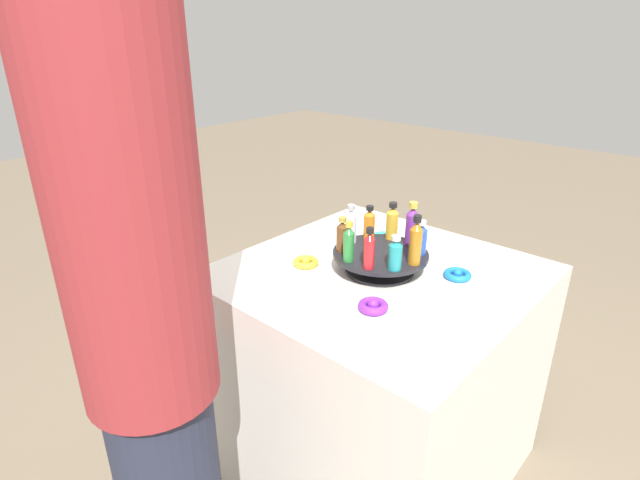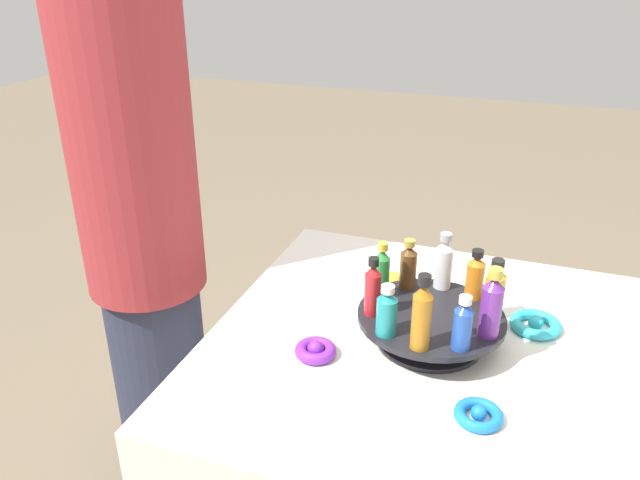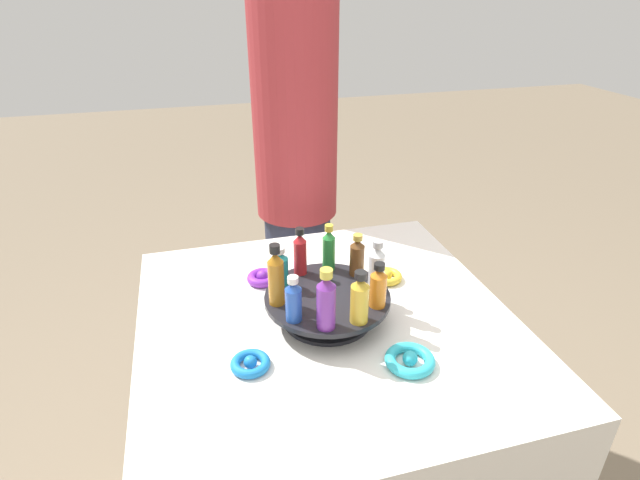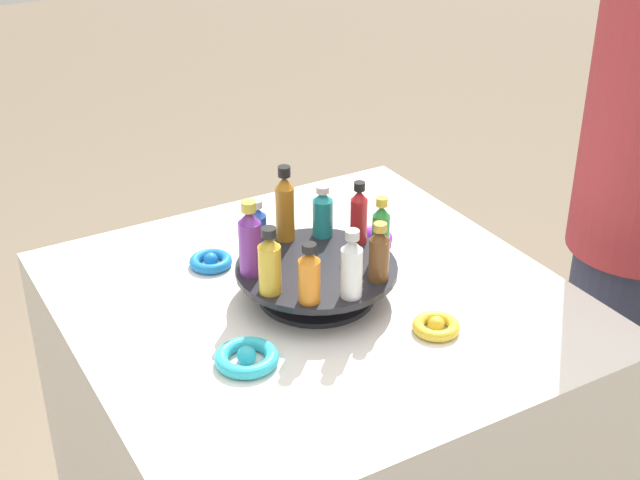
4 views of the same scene
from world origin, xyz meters
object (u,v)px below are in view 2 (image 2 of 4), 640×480
Objects in this scene: bottle_teal at (387,312)px; bottle_amber at (422,315)px; bottle_green at (382,272)px; ribbon_bow_gold at (394,282)px; bottle_clear at (443,263)px; ribbon_bow_purple at (316,350)px; person_figure at (142,231)px; bottle_gold at (494,290)px; bottle_purple at (491,305)px; bottle_red at (373,289)px; bottle_brown at (408,265)px; bottle_orange at (475,276)px; ribbon_bow_blue at (478,415)px; bottle_blue at (463,325)px; ribbon_bow_teal at (536,324)px; display_stand at (430,325)px.

bottle_teal is 0.08m from bottle_amber.
bottle_green is 0.20m from ribbon_bow_gold.
bottle_clear reaches higher than ribbon_bow_purple.
person_figure is at bearing 164.04° from bottle_teal.
bottle_green is 0.63m from person_figure.
bottle_gold is at bearing -34.80° from ribbon_bow_gold.
bottle_purple is 0.23m from bottle_red.
bottle_gold is 0.19m from bottle_brown.
person_figure reaches higher than bottle_amber.
bottle_orange is at bearing 36.56° from bottle_red.
ribbon_bow_purple reaches higher than ribbon_bow_gold.
bottle_clear is (-0.12, 0.16, -0.01)m from bottle_purple.
ribbon_bow_purple is (-0.33, 0.08, 0.00)m from ribbon_bow_blue.
bottle_orange is at bearing 0.56° from bottle_brown.
ribbon_bow_gold is at bearing 123.07° from bottle_blue.
person_figure is at bearing -178.25° from ribbon_bow_teal.
bottle_purple is 0.87m from person_figure.
bottle_purple is at bearing -17.44° from bottle_green.
ribbon_bow_teal reaches higher than ribbon_bow_blue.
ribbon_bow_teal is at bearing 60.94° from bottle_purple.
display_stand reaches higher than ribbon_bow_blue.
ribbon_bow_gold is (-0.01, 0.24, -0.11)m from bottle_red.
ribbon_bow_blue is 0.05× the size of person_figure.
bottle_gold is 1.48× the size of ribbon_bow_gold.
ribbon_bow_teal is at bearing 76.31° from ribbon_bow_blue.
bottle_brown is 0.28m from ribbon_bow_purple.
bottle_green reaches higher than ribbon_bow_gold.
ribbon_bow_gold is 0.64m from person_figure.
bottle_orange is 1.31× the size of ribbon_bow_purple.
bottle_gold is 0.27m from ribbon_bow_blue.
bottle_amber is at bearing -125.44° from bottle_gold.
bottle_purple is 1.33× the size of ribbon_bow_teal.
bottle_blue is at bearing 5.65° from ribbon_bow_purple.
ribbon_bow_gold is at bearing 134.87° from bottle_purple.
bottle_orange is 1.31× the size of ribbon_bow_gold.
bottle_blue is 1.30× the size of ribbon_bow_purple.
ribbon_bow_purple is (-0.20, -0.24, -0.11)m from bottle_clear.
person_figure is at bearing 172.73° from display_stand.
ribbon_bow_purple is at bearing -140.94° from bottle_orange.
ribbon_bow_purple is at bearing -148.69° from ribbon_bow_teal.
person_figure reaches higher than bottle_brown.
bottle_clear is at bearing 9.22° from person_figure.
display_stand is at bearing -125.44° from bottle_orange.
bottle_orange is 1.03× the size of ribbon_bow_teal.
bottle_purple is at bearing -71.44° from bottle_orange.
bottle_purple is 0.21m from ribbon_bow_blue.
ribbon_bow_teal is at bearing 50.33° from bottle_amber.
bottle_brown is 0.89× the size of bottle_green.
bottle_orange is 0.73× the size of bottle_amber.
bottle_brown is (-0.07, -0.02, -0.01)m from bottle_clear.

